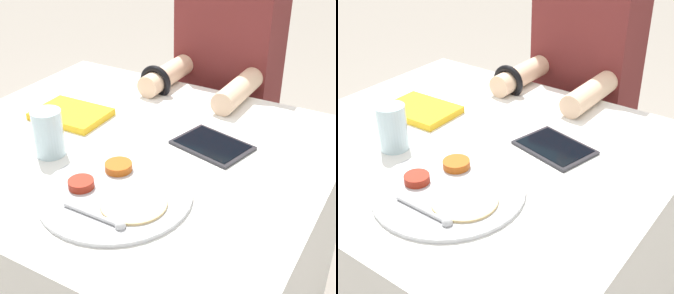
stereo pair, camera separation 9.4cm
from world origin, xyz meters
The scene contains 6 objects.
dining_table centered at (0.00, 0.00, 0.36)m, with size 1.00×0.89×0.71m.
thali_tray centered at (0.11, -0.19, 0.72)m, with size 0.33×0.33×0.03m.
red_notebook centered at (-0.23, 0.05, 0.72)m, with size 0.21×0.15×0.02m.
tablet_device centered at (0.19, 0.10, 0.72)m, with size 0.21×0.17×0.01m.
person_diner centered at (0.01, 0.61, 0.56)m, with size 0.35×0.45×1.18m.
drinking_glass centered at (-0.14, -0.13, 0.77)m, with size 0.07×0.07×0.12m.
Camera 2 is at (0.69, -0.79, 1.31)m, focal length 50.00 mm.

